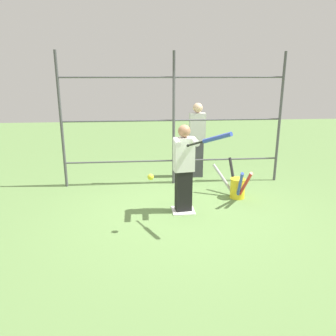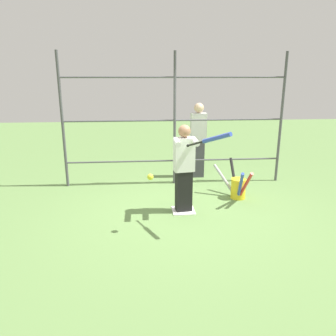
{
  "view_description": "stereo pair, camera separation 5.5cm",
  "coord_description": "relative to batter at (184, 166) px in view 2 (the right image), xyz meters",
  "views": [
    {
      "loc": [
        0.79,
        5.44,
        2.38
      ],
      "look_at": [
        0.3,
        0.3,
        0.9
      ],
      "focal_mm": 35.0,
      "sensor_mm": 36.0,
      "label": 1
    },
    {
      "loc": [
        0.74,
        5.44,
        2.38
      ],
      "look_at": [
        0.3,
        0.3,
        0.9
      ],
      "focal_mm": 35.0,
      "sensor_mm": 36.0,
      "label": 2
    }
  ],
  "objects": [
    {
      "name": "batter",
      "position": [
        0.0,
        0.0,
        0.0
      ],
      "size": [
        0.4,
        0.56,
        1.57
      ],
      "color": "black",
      "rests_on": "ground"
    },
    {
      "name": "ground_plane",
      "position": [
        0.0,
        -0.02,
        -0.85
      ],
      "size": [
        24.0,
        24.0,
        0.0
      ],
      "primitive_type": "plane",
      "color": "#608447"
    },
    {
      "name": "softball_in_flight",
      "position": [
        0.61,
        0.74,
        0.05
      ],
      "size": [
        0.1,
        0.1,
        0.1
      ],
      "color": "yellow"
    },
    {
      "name": "baseball_bat_swinging",
      "position": [
        -0.31,
        0.81,
        0.63
      ],
      "size": [
        0.55,
        0.72,
        0.35
      ],
      "color": "black"
    },
    {
      "name": "bystander_behind_fence",
      "position": [
        -0.61,
        -2.07,
        0.07
      ],
      "size": [
        0.36,
        0.23,
        1.76
      ],
      "color": "#3F3F47",
      "rests_on": "ground"
    },
    {
      "name": "home_plate",
      "position": [
        0.0,
        -0.02,
        -0.84
      ],
      "size": [
        0.4,
        0.4,
        0.02
      ],
      "color": "white",
      "rests_on": "ground"
    },
    {
      "name": "fence_backstop",
      "position": [
        0.0,
        -1.62,
        0.58
      ],
      "size": [
        4.81,
        0.06,
        2.86
      ],
      "color": "#4C4C51",
      "rests_on": "ground"
    },
    {
      "name": "bat_bucket",
      "position": [
        -1.15,
        -0.56,
        -0.61
      ],
      "size": [
        0.61,
        1.11,
        0.72
      ],
      "color": "yellow",
      "rests_on": "ground"
    }
  ]
}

